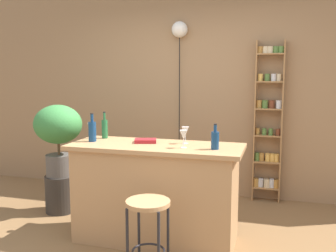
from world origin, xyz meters
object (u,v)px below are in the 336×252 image
(bottle_wine_red, at_px, (105,128))
(cookbook, at_px, (145,141))
(plant_stool, at_px, (61,193))
(wine_glass_center, at_px, (91,128))
(spice_shelf, at_px, (268,123))
(bottle_soda_blue, at_px, (215,140))
(bar_stool, at_px, (148,219))
(pendant_globe_light, at_px, (180,32))
(potted_plant, at_px, (58,131))
(wine_glass_left, at_px, (185,132))
(bottle_spirits_clear, at_px, (92,131))
(wine_glass_right, at_px, (183,135))

(bottle_wine_red, bearing_deg, cookbook, -13.82)
(plant_stool, bearing_deg, wine_glass_center, -28.03)
(spice_shelf, distance_m, bottle_soda_blue, 1.64)
(bar_stool, relative_size, pendant_globe_light, 0.27)
(bottle_soda_blue, bearing_deg, potted_plant, 165.11)
(bottle_wine_red, xyz_separation_m, wine_glass_center, (-0.12, -0.07, 0.01))
(bar_stool, xyz_separation_m, wine_glass_left, (0.12, 0.77, 0.60))
(potted_plant, height_order, wine_glass_left, potted_plant)
(spice_shelf, height_order, plant_stool, spice_shelf)
(potted_plant, bearing_deg, bottle_soda_blue, -14.89)
(bottle_soda_blue, bearing_deg, plant_stool, 165.11)
(spice_shelf, distance_m, bottle_spirits_clear, 2.25)
(bottle_spirits_clear, bearing_deg, spice_shelf, 42.81)
(bottle_wine_red, relative_size, wine_glass_left, 1.71)
(wine_glass_center, bearing_deg, potted_plant, 151.97)
(bar_stool, xyz_separation_m, bottle_wine_red, (-0.76, 0.83, 0.59))
(potted_plant, relative_size, wine_glass_left, 5.10)
(bar_stool, relative_size, spice_shelf, 0.31)
(bottle_soda_blue, xyz_separation_m, bottle_wine_red, (-1.20, 0.26, 0.02))
(plant_stool, xyz_separation_m, potted_plant, (0.00, 0.00, 0.75))
(wine_glass_right, distance_m, pendant_globe_light, 2.00)
(bottle_soda_blue, height_order, wine_glass_center, bottle_soda_blue)
(wine_glass_right, relative_size, pendant_globe_light, 0.07)
(bar_stool, bearing_deg, pendant_globe_light, 98.05)
(spice_shelf, relative_size, wine_glass_right, 12.40)
(bottle_wine_red, distance_m, cookbook, 0.52)
(bar_stool, bearing_deg, wine_glass_right, 74.86)
(bottle_spirits_clear, relative_size, pendant_globe_light, 0.12)
(potted_plant, distance_m, bottle_soda_blue, 1.98)
(wine_glass_left, bearing_deg, bottle_wine_red, 176.17)
(wine_glass_center, bearing_deg, spice_shelf, 38.63)
(bar_stool, relative_size, wine_glass_center, 3.81)
(pendant_globe_light, bearing_deg, cookbook, -88.54)
(pendant_globe_light, bearing_deg, potted_plant, -136.72)
(bottle_wine_red, distance_m, pendant_globe_light, 1.79)
(plant_stool, relative_size, wine_glass_left, 2.65)
(bar_stool, relative_size, bottle_spirits_clear, 2.20)
(spice_shelf, distance_m, bottle_wine_red, 2.09)
(cookbook, bearing_deg, wine_glass_left, -8.24)
(potted_plant, bearing_deg, bottle_spirits_clear, -33.89)
(bottle_wine_red, relative_size, bottle_spirits_clear, 0.98)
(bottle_spirits_clear, bearing_deg, bottle_wine_red, 79.98)
(spice_shelf, distance_m, plant_stool, 2.68)
(bottle_spirits_clear, xyz_separation_m, wine_glass_center, (-0.09, 0.14, 0.01))
(pendant_globe_light, bearing_deg, bar_stool, -81.95)
(potted_plant, xyz_separation_m, cookbook, (1.20, -0.37, 0.00))
(cookbook, bearing_deg, bottle_spirits_clear, 171.67)
(wine_glass_center, height_order, wine_glass_right, same)
(bottle_wine_red, bearing_deg, bottle_soda_blue, -12.32)
(bar_stool, height_order, pendant_globe_light, pendant_globe_light)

